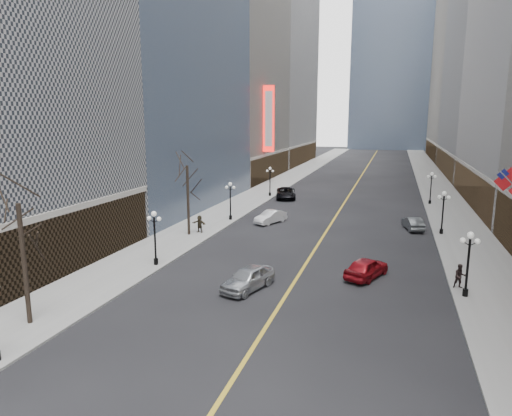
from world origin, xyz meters
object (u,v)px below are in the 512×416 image
Objects in this scene: car_sb_mid at (366,268)px; car_sb_far at (413,223)px; car_nb_near at (248,278)px; streetlamp_east_2 at (443,208)px; car_nb_far at (286,193)px; streetlamp_east_3 at (431,185)px; streetlamp_west_2 at (230,197)px; streetlamp_west_3 at (270,178)px; streetlamp_east_1 at (469,257)px; car_nb_mid at (271,217)px; streetlamp_west_1 at (155,232)px.

car_sb_far is (3.92, 17.33, -0.08)m from car_sb_mid.
car_nb_near is at bearing 54.79° from car_sb_mid.
streetlamp_east_2 is 26.90m from car_nb_far.
streetlamp_east_3 and streetlamp_west_2 have the same top height.
streetlamp_west_3 is at bearing -40.80° from car_sb_mid.
streetlamp_east_2 is at bearing 72.33° from car_nb_near.
car_sb_mid is (-6.72, 2.26, -2.11)m from streetlamp_east_1.
streetlamp_east_1 is 1.00× the size of car_nb_mid.
streetlamp_east_2 is at bearing -37.33° from streetlamp_west_3.
streetlamp_west_3 is at bearing 120.57° from car_nb_near.
streetlamp_east_3 is 1.00× the size of streetlamp_west_1.
streetlamp_east_3 is (0.00, 36.00, 0.00)m from streetlamp_east_1.
streetlamp_west_3 is at bearing 142.67° from streetlamp_east_2.
streetlamp_west_1 is 18.00m from streetlamp_west_2.
streetlamp_east_1 is 1.00× the size of streetlamp_east_3.
car_sb_mid is at bearing 161.44° from streetlamp_east_1.
streetlamp_west_3 is 37.79m from car_sb_mid.
car_nb_far is (2.81, 34.96, -2.04)m from streetlamp_west_1.
streetlamp_west_1 is at bearing -81.63° from car_nb_mid.
car_nb_mid is 1.04× the size of car_sb_far.
streetlamp_west_3 is at bearing 180.00° from streetlamp_east_3.
streetlamp_east_1 is 1.04× the size of car_sb_far.
car_nb_far reaches higher than car_sb_mid.
streetlamp_east_2 is 29.68m from streetlamp_west_3.
streetlamp_east_1 reaches higher than car_nb_far.
car_nb_near is at bearing 48.84° from car_sb_far.
streetlamp_west_3 is at bearing 123.25° from streetlamp_east_1.
car_nb_far is 1.33× the size of car_sb_mid.
streetlamp_west_3 is 0.97× the size of car_sb_mid.
streetlamp_east_3 is 1.00× the size of streetlamp_west_3.
streetlamp_west_3 reaches higher than car_nb_mid.
streetlamp_east_3 is 0.97× the size of car_sb_mid.
car_sb_far is (-2.80, -16.41, -2.19)m from streetlamp_east_3.
car_sb_mid is at bearing 64.09° from car_sb_far.
streetlamp_east_1 and streetlamp_west_3 have the same top height.
streetlamp_west_2 is at bearing -154.63° from car_nb_mid.
car_sb_mid reaches higher than car_sb_far.
car_nb_near is 9.40m from car_sb_mid.
streetlamp_east_1 is at bearing 0.00° from streetlamp_west_1.
streetlamp_west_2 is 23.17m from car_sb_mid.
streetlamp_east_2 is 0.97× the size of car_sb_mid.
car_sb_far is at bearing 43.28° from streetlamp_west_1.
streetlamp_west_2 is at bearing 130.88° from car_nb_near.
car_nb_far is (-20.79, 34.96, -2.04)m from streetlamp_east_1.
streetlamp_east_1 is 15.08m from car_nb_near.
streetlamp_west_2 is at bearing -90.00° from streetlamp_west_3.
streetlamp_east_2 is 18.00m from streetlamp_east_3.
car_sb_far is (20.80, 1.59, -2.19)m from streetlamp_west_2.
streetlamp_east_2 is 17.25m from car_sb_mid.
car_nb_near is 38.19m from car_nb_far.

